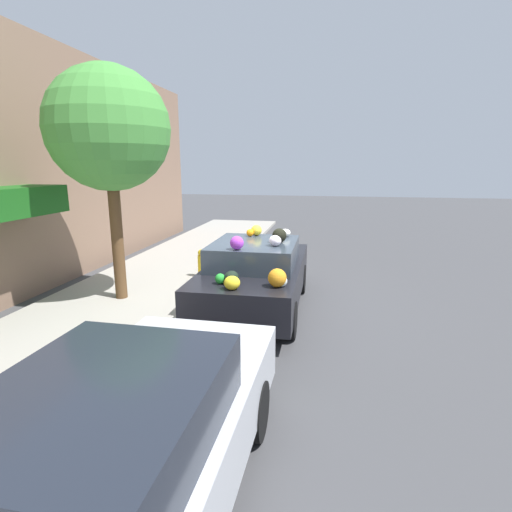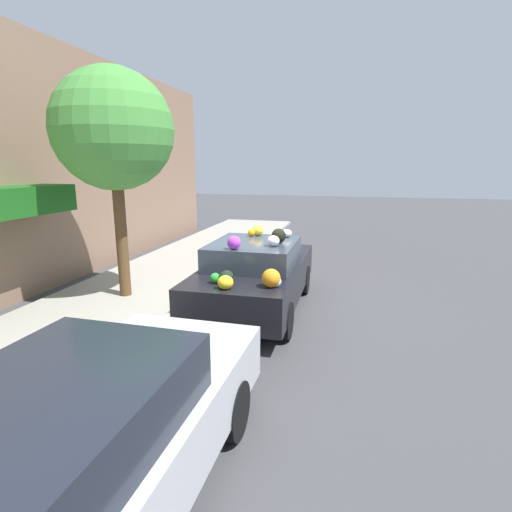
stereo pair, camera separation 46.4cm
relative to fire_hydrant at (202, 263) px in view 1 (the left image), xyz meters
name	(u,v)px [view 1 (the left image)]	position (x,y,z in m)	size (l,w,h in m)	color
ground_plane	(248,308)	(-1.75, -1.54, -0.45)	(60.00, 60.00, 0.00)	#424244
sidewalk_curb	(125,298)	(-1.75, 1.16, -0.40)	(24.00, 3.20, 0.11)	#9E998E
building_facade	(15,168)	(-1.85, 3.38, 2.34)	(18.00, 1.20, 5.66)	#846651
street_tree	(109,130)	(-1.86, 1.17, 3.06)	(2.39, 2.39, 4.62)	brown
fire_hydrant	(202,263)	(0.00, 0.00, 0.00)	(0.20, 0.20, 0.70)	gold
art_car	(256,274)	(-1.80, -1.72, 0.31)	(4.07, 1.84, 1.69)	black
parked_car_plain	(116,458)	(-6.95, -1.63, 0.29)	(4.38, 1.80, 1.43)	#B7BABF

